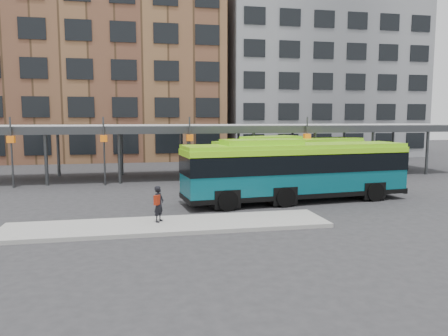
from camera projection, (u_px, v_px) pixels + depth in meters
ground at (269, 208)px, 23.02m from camera, size 120.00×120.00×0.00m
boarding_island at (169, 225)px, 19.00m from camera, size 14.00×3.00×0.18m
canopy at (221, 128)px, 35.08m from camera, size 40.00×6.53×4.80m
building_brick at (106, 64)px, 50.92m from camera, size 26.00×14.00×22.00m
building_grey at (315, 76)px, 56.18m from camera, size 24.00×14.00×20.00m
bus_front at (296, 169)px, 24.64m from camera, size 13.16×4.05×3.57m
bus_rear at (293, 158)px, 31.70m from camera, size 12.61×7.23×3.46m
pedestrian at (159, 204)px, 19.16m from camera, size 0.63×0.70×1.60m
bike_rack at (374, 168)px, 37.38m from camera, size 6.43×1.48×1.03m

